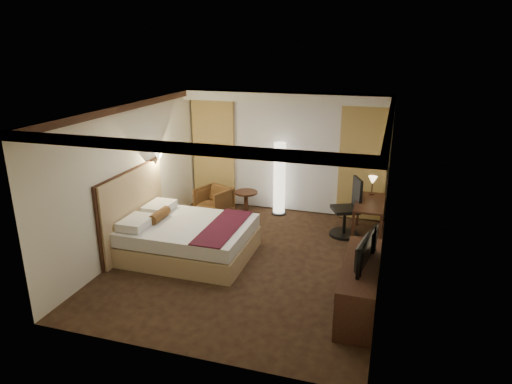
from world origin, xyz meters
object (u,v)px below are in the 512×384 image
(desk, at_px, (369,220))
(bed, at_px, (189,239))
(floor_lamp, at_px, (279,179))
(side_table, at_px, (246,204))
(armchair, at_px, (214,200))
(office_chair, at_px, (345,207))
(dresser, at_px, (359,286))
(television, at_px, (361,245))

(desk, bearing_deg, bed, -149.67)
(floor_lamp, bearing_deg, bed, -112.06)
(side_table, bearing_deg, armchair, -169.89)
(bed, relative_size, floor_lamp, 1.33)
(bed, height_order, floor_lamp, floor_lamp)
(office_chair, bearing_deg, floor_lamp, 128.96)
(armchair, bearing_deg, side_table, 31.63)
(bed, relative_size, office_chair, 1.82)
(bed, xyz_separation_m, dresser, (3.09, -0.86, 0.04))
(bed, distance_m, armchair, 2.11)
(armchair, bearing_deg, bed, -58.44)
(floor_lamp, height_order, desk, floor_lamp)
(bed, height_order, desk, desk)
(side_table, height_order, floor_lamp, floor_lamp)
(office_chair, height_order, television, office_chair)
(dresser, bearing_deg, television, 180.00)
(dresser, bearing_deg, office_chair, 101.18)
(side_table, height_order, dresser, dresser)
(floor_lamp, bearing_deg, television, -59.04)
(side_table, relative_size, desk, 0.45)
(floor_lamp, relative_size, office_chair, 1.37)
(floor_lamp, height_order, television, floor_lamp)
(armchair, relative_size, television, 0.70)
(floor_lamp, relative_size, television, 1.67)
(armchair, distance_m, dresser, 4.54)
(side_table, distance_m, desk, 2.72)
(desk, distance_m, dresser, 2.64)
(bed, height_order, dresser, dresser)
(floor_lamp, xyz_separation_m, office_chair, (1.55, -0.80, -0.22))
(side_table, relative_size, office_chair, 0.47)
(armchair, xyz_separation_m, side_table, (0.72, 0.13, -0.06))
(side_table, xyz_separation_m, television, (2.71, -3.07, 0.73))
(floor_lamp, distance_m, office_chair, 1.76)
(armchair, distance_m, desk, 3.42)
(side_table, bearing_deg, bed, -99.14)
(office_chair, relative_size, dresser, 0.64)
(bed, bearing_deg, office_chair, 33.84)
(desk, bearing_deg, television, -89.57)
(armchair, bearing_deg, television, -19.07)
(armchair, relative_size, floor_lamp, 0.42)
(floor_lamp, bearing_deg, armchair, -161.90)
(armchair, xyz_separation_m, floor_lamp, (1.39, 0.46, 0.48))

